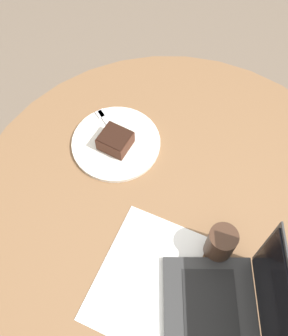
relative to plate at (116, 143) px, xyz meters
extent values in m
plane|color=#6B5B4C|center=(0.22, 0.14, -0.75)|extent=(12.00, 12.00, 0.00)
cylinder|color=brown|center=(0.22, 0.14, -0.74)|extent=(0.49, 0.49, 0.02)
cylinder|color=brown|center=(0.22, 0.14, -0.38)|extent=(0.10, 0.10, 0.69)
cylinder|color=brown|center=(0.22, 0.14, -0.02)|extent=(1.13, 1.13, 0.03)
cube|color=white|center=(0.39, 0.05, 0.00)|extent=(0.38, 0.34, 0.00)
cylinder|color=silver|center=(0.00, 0.00, 0.00)|extent=(0.26, 0.26, 0.01)
cube|color=#472619|center=(0.01, 0.00, 0.03)|extent=(0.11, 0.11, 0.04)
cube|color=black|center=(0.01, 0.00, 0.05)|extent=(0.11, 0.11, 0.00)
cube|color=silver|center=(-0.04, -0.01, 0.01)|extent=(0.16, 0.08, 0.00)
cube|color=silver|center=(-0.10, -0.04, 0.01)|extent=(0.04, 0.04, 0.00)
cylinder|color=#3D2619|center=(0.34, 0.23, 0.05)|extent=(0.07, 0.07, 0.11)
cube|color=#2D2D2D|center=(0.53, 0.19, 0.00)|extent=(0.35, 0.25, 0.02)
cube|color=black|center=(0.53, 0.19, 0.01)|extent=(0.28, 0.15, 0.00)
cube|color=#2D2D2D|center=(0.54, 0.30, 0.13)|extent=(0.33, 0.04, 0.23)
cube|color=black|center=(0.54, 0.30, 0.13)|extent=(0.31, 0.03, 0.22)
camera|label=1|loc=(0.64, 0.02, 0.95)|focal=42.00mm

